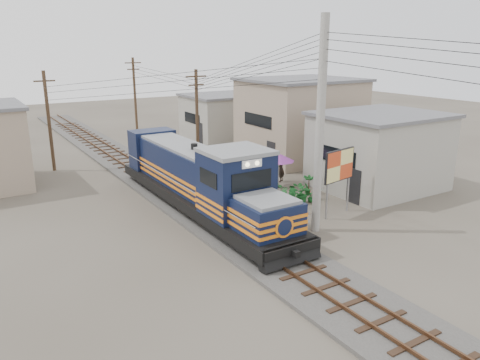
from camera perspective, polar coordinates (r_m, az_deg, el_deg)
ground at (r=21.54m, az=1.11°, el=-7.58°), size 120.00×120.00×0.00m
ballast at (r=29.89m, az=-9.34°, el=-0.76°), size 3.60×70.00×0.16m
track at (r=29.84m, az=-9.36°, el=-0.43°), size 1.15×70.00×0.12m
locomotive at (r=24.88m, az=-4.89°, el=-0.07°), size 2.96×16.10×3.99m
utility_pole_main at (r=21.76m, az=9.72°, el=6.22°), size 0.40×0.40×10.00m
wooden_pole_mid at (r=34.49m, az=-5.26°, el=7.78°), size 1.60×0.24×7.00m
wooden_pole_far at (r=47.41m, az=-12.69°, el=10.05°), size 1.60×0.24×7.50m
wooden_pole_left at (r=35.37m, az=-22.29°, el=6.86°), size 1.60×0.24×7.00m
power_lines at (r=27.20m, az=-9.10°, el=13.64°), size 9.65×19.00×3.30m
shophouse_front at (r=30.26m, az=16.56°, el=3.46°), size 7.35×6.30×4.70m
shophouse_mid at (r=37.22m, az=7.35°, el=7.45°), size 8.40×7.35×6.20m
shophouse_back at (r=44.73m, az=-2.36°, el=7.73°), size 6.30×6.30×4.20m
billboard at (r=24.61m, az=12.03°, el=1.55°), size 2.27×0.56×3.54m
market_umbrella at (r=29.19m, az=4.75°, el=2.76°), size 2.62×2.62×2.19m
vendor at (r=30.66m, az=5.02°, el=1.39°), size 0.77×0.73×1.76m
plant_nursery at (r=27.05m, az=5.94°, el=-1.54°), size 3.25×2.95×1.11m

